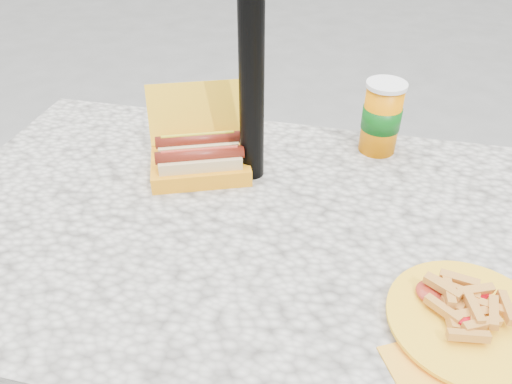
% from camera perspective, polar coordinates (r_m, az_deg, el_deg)
% --- Properties ---
extents(picnic_table, '(1.20, 0.80, 0.75)m').
position_cam_1_polar(picnic_table, '(1.03, -2.46, -7.74)').
color(picnic_table, beige).
rests_on(picnic_table, ground).
extents(umbrella_pole, '(0.05, 0.05, 2.20)m').
position_cam_1_polar(umbrella_pole, '(0.93, -0.56, 20.20)').
color(umbrella_pole, black).
rests_on(umbrella_pole, ground).
extents(hotdog_box, '(0.26, 0.24, 0.17)m').
position_cam_1_polar(hotdog_box, '(1.08, -6.46, 4.05)').
color(hotdog_box, yellow).
rests_on(hotdog_box, picnic_table).
extents(fries_plate, '(0.26, 0.36, 0.05)m').
position_cam_1_polar(fries_plate, '(0.83, 23.08, -13.59)').
color(fries_plate, '#FFAF2C').
rests_on(fries_plate, picnic_table).
extents(soda_cup, '(0.09, 0.09, 0.17)m').
position_cam_1_polar(soda_cup, '(1.16, 14.15, 8.26)').
color(soda_cup, orange).
rests_on(soda_cup, picnic_table).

